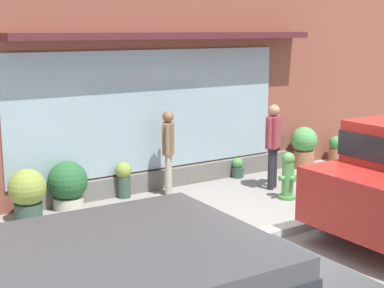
% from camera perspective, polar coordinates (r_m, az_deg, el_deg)
% --- Properties ---
extents(ground_plane, '(60.00, 60.00, 0.00)m').
position_cam_1_polar(ground_plane, '(8.95, 8.15, -8.37)').
color(ground_plane, gray).
extents(curb_strip, '(14.00, 0.24, 0.12)m').
position_cam_1_polar(curb_strip, '(8.79, 9.04, -8.35)').
color(curb_strip, '#B2B2AD').
rests_on(curb_strip, ground_plane).
extents(storefront, '(14.00, 0.81, 4.52)m').
position_cam_1_polar(storefront, '(11.03, -2.72, 7.25)').
color(storefront, brown).
rests_on(storefront, ground_plane).
extents(fire_hydrant, '(0.39, 0.35, 0.85)m').
position_cam_1_polar(fire_hydrant, '(10.45, 9.46, -3.10)').
color(fire_hydrant, '#4C8C47').
rests_on(fire_hydrant, ground_plane).
extents(pedestrian_with_handbag, '(0.64, 0.41, 1.62)m').
position_cam_1_polar(pedestrian_with_handbag, '(10.99, 8.08, 0.41)').
color(pedestrian_with_handbag, '#232328').
rests_on(pedestrian_with_handbag, ground_plane).
extents(pedestrian_passerby, '(0.34, 0.41, 1.55)m').
position_cam_1_polar(pedestrian_passerby, '(10.48, -2.36, -0.26)').
color(pedestrian_passerby, '#9E9384').
rests_on(pedestrian_passerby, ground_plane).
extents(potted_plant_low_front, '(0.33, 0.33, 0.58)m').
position_cam_1_polar(potted_plant_low_front, '(13.70, 14.04, -0.43)').
color(potted_plant_low_front, '#9E6042').
rests_on(potted_plant_low_front, ground_plane).
extents(potted_plant_trailing_edge, '(0.24, 0.24, 0.41)m').
position_cam_1_polar(potted_plant_trailing_edge, '(11.86, 4.53, -2.37)').
color(potted_plant_trailing_edge, '#33473D').
rests_on(potted_plant_trailing_edge, ground_plane).
extents(potted_plant_corner_tall, '(0.30, 0.30, 0.65)m').
position_cam_1_polar(potted_plant_corner_tall, '(10.47, -6.78, -3.33)').
color(potted_plant_corner_tall, '#33473D').
rests_on(potted_plant_corner_tall, ground_plane).
extents(potted_plant_window_right, '(0.68, 0.68, 0.82)m').
position_cam_1_polar(potted_plant_window_right, '(9.99, -12.18, -3.88)').
color(potted_plant_window_right, '#B7B2A3').
rests_on(potted_plant_window_right, ground_plane).
extents(potted_plant_by_entrance, '(0.57, 0.57, 0.91)m').
position_cam_1_polar(potted_plant_by_entrance, '(12.83, 11.00, -0.17)').
color(potted_plant_by_entrance, '#9E6042').
rests_on(potted_plant_by_entrance, ground_plane).
extents(potted_plant_near_hydrant, '(0.60, 0.60, 0.84)m').
position_cam_1_polar(potted_plant_near_hydrant, '(9.48, -15.95, -4.64)').
color(potted_plant_near_hydrant, '#33473D').
rests_on(potted_plant_near_hydrant, ground_plane).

